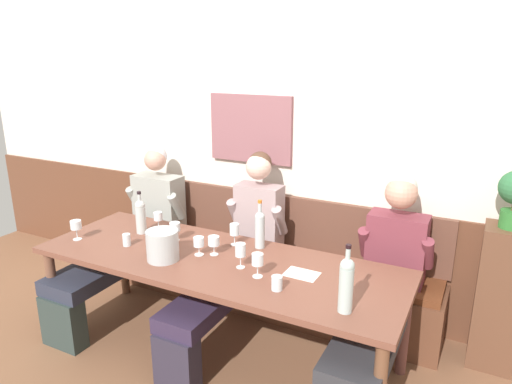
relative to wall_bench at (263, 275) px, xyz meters
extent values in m
cube|color=brown|center=(0.00, -0.83, -0.29)|extent=(6.80, 6.80, 0.02)
cube|color=silver|center=(0.00, 0.26, 1.12)|extent=(6.80, 0.08, 2.80)
cube|color=#845157|center=(-0.22, 0.20, 1.18)|extent=(0.73, 0.04, 0.55)
cube|color=brown|center=(0.00, 0.21, 0.19)|extent=(6.80, 0.03, 0.93)
cube|color=brown|center=(0.00, -0.02, -0.06)|extent=(2.83, 0.42, 0.44)
cube|color=brown|center=(0.00, -0.02, 0.18)|extent=(2.77, 0.39, 0.05)
cube|color=brown|center=(0.00, 0.17, 0.43)|extent=(2.83, 0.04, 0.45)
cube|color=brown|center=(0.00, -0.72, 0.43)|extent=(2.53, 0.87, 0.04)
cylinder|color=brown|center=(-1.19, -1.09, 0.06)|extent=(0.07, 0.07, 0.69)
cylinder|color=brown|center=(-1.19, -0.35, 0.06)|extent=(0.07, 0.07, 0.69)
cylinder|color=brown|center=(1.19, -0.35, 0.06)|extent=(0.07, 0.07, 0.69)
cube|color=#2B3734|center=(-1.04, -1.16, -0.09)|extent=(0.33, 0.14, 0.38)
cube|color=#292D3D|center=(-1.04, -0.63, 0.15)|extent=(0.37, 1.15, 0.11)
cube|color=#979A92|center=(-1.04, -0.02, 0.47)|extent=(0.44, 0.22, 0.53)
sphere|color=tan|center=(-1.04, -0.03, 0.88)|extent=(0.19, 0.19, 0.19)
sphere|color=silver|center=(-1.04, 0.00, 0.90)|extent=(0.18, 0.18, 0.18)
cylinder|color=#979A92|center=(-1.27, -0.06, 0.50)|extent=(0.08, 0.20, 0.27)
cylinder|color=#979A92|center=(-0.81, -0.06, 0.50)|extent=(0.08, 0.20, 0.27)
cube|color=#2B2735|center=(-0.03, -1.16, -0.09)|extent=(0.28, 0.14, 0.38)
cube|color=#2E233C|center=(-0.03, -0.63, 0.15)|extent=(0.31, 1.15, 0.11)
cube|color=#A0898A|center=(-0.03, -0.02, 0.49)|extent=(0.37, 0.18, 0.57)
sphere|color=beige|center=(-0.03, -0.03, 0.93)|extent=(0.20, 0.20, 0.20)
sphere|color=#513627|center=(-0.03, 0.00, 0.95)|extent=(0.18, 0.18, 0.18)
cylinder|color=#A0898A|center=(-0.23, -0.05, 0.53)|extent=(0.08, 0.20, 0.27)
cylinder|color=#A0898A|center=(0.16, -0.05, 0.53)|extent=(0.08, 0.20, 0.27)
cube|color=#303035|center=(1.04, -0.63, 0.15)|extent=(0.34, 1.15, 0.11)
cube|color=brown|center=(1.04, -0.02, 0.46)|extent=(0.40, 0.21, 0.50)
sphere|color=tan|center=(1.04, -0.03, 0.86)|extent=(0.22, 0.22, 0.22)
sphere|color=beige|center=(1.04, 0.00, 0.89)|extent=(0.20, 0.20, 0.20)
cylinder|color=brown|center=(0.83, -0.06, 0.47)|extent=(0.08, 0.20, 0.27)
cylinder|color=brown|center=(1.26, -0.06, 0.47)|extent=(0.08, 0.20, 0.27)
cylinder|color=#B0B6B8|center=(-0.31, -0.89, 0.55)|extent=(0.21, 0.21, 0.20)
cylinder|color=#B3C1C4|center=(0.17, -0.41, 0.56)|extent=(0.07, 0.07, 0.22)
sphere|color=#B3C1C4|center=(0.17, -0.41, 0.68)|extent=(0.07, 0.07, 0.07)
cylinder|color=#B3C1C4|center=(0.17, -0.41, 0.73)|extent=(0.03, 0.03, 0.09)
cylinder|color=orange|center=(0.17, -0.41, 0.79)|extent=(0.03, 0.03, 0.02)
cylinder|color=#B0C3BF|center=(0.96, -0.97, 0.57)|extent=(0.08, 0.08, 0.25)
sphere|color=#B0C3BF|center=(0.96, -0.97, 0.71)|extent=(0.08, 0.08, 0.08)
cylinder|color=#B0C3BF|center=(0.96, -0.97, 0.77)|extent=(0.03, 0.03, 0.09)
cylinder|color=black|center=(0.96, -0.97, 0.82)|extent=(0.03, 0.03, 0.02)
cylinder|color=#B8C0BD|center=(-0.76, -0.58, 0.55)|extent=(0.08, 0.08, 0.21)
sphere|color=#B8C0BD|center=(-0.76, -0.58, 0.67)|extent=(0.08, 0.08, 0.08)
cylinder|color=#B8C0BD|center=(-0.76, -0.58, 0.72)|extent=(0.03, 0.03, 0.08)
cylinder|color=black|center=(-0.76, -0.58, 0.77)|extent=(0.03, 0.03, 0.02)
cylinder|color=silver|center=(-0.14, -0.72, 0.45)|extent=(0.06, 0.06, 0.00)
cylinder|color=silver|center=(-0.14, -0.72, 0.48)|extent=(0.01, 0.01, 0.06)
cylinder|color=silver|center=(-0.14, -0.72, 0.54)|extent=(0.07, 0.07, 0.06)
cylinder|color=#EEE27D|center=(-0.14, -0.72, 0.52)|extent=(0.06, 0.06, 0.02)
cylinder|color=silver|center=(-0.44, -0.58, 0.45)|extent=(0.06, 0.06, 0.00)
cylinder|color=silver|center=(-0.44, -0.58, 0.49)|extent=(0.01, 0.01, 0.07)
cylinder|color=silver|center=(-0.44, -0.58, 0.55)|extent=(0.08, 0.08, 0.06)
cylinder|color=#E3DF8F|center=(-0.44, -0.58, 0.53)|extent=(0.07, 0.07, 0.02)
cylinder|color=silver|center=(-1.09, -0.90, 0.45)|extent=(0.06, 0.06, 0.00)
cylinder|color=silver|center=(-1.09, -0.90, 0.49)|extent=(0.01, 0.01, 0.08)
cylinder|color=silver|center=(-1.09, -0.90, 0.56)|extent=(0.08, 0.08, 0.06)
cylinder|color=#E7D178|center=(-1.09, -0.90, 0.54)|extent=(0.07, 0.07, 0.03)
cylinder|color=silver|center=(0.36, -0.82, 0.45)|extent=(0.06, 0.06, 0.00)
cylinder|color=silver|center=(0.36, -0.82, 0.49)|extent=(0.01, 0.01, 0.08)
cylinder|color=silver|center=(0.36, -0.82, 0.56)|extent=(0.07, 0.07, 0.07)
cylinder|color=silver|center=(0.21, -0.76, 0.45)|extent=(0.06, 0.06, 0.00)
cylinder|color=silver|center=(0.21, -0.76, 0.49)|extent=(0.01, 0.01, 0.08)
cylinder|color=silver|center=(0.21, -0.76, 0.57)|extent=(0.07, 0.07, 0.08)
cylinder|color=#E3DE86|center=(0.21, -0.76, 0.54)|extent=(0.06, 0.06, 0.02)
cylinder|color=silver|center=(-0.01, -0.46, 0.45)|extent=(0.06, 0.06, 0.00)
cylinder|color=silver|center=(-0.01, -0.46, 0.49)|extent=(0.01, 0.01, 0.07)
cylinder|color=silver|center=(-0.01, -0.46, 0.56)|extent=(0.07, 0.07, 0.08)
cylinder|color=#E6D782|center=(-0.01, -0.46, 0.53)|extent=(0.06, 0.06, 0.02)
cylinder|color=silver|center=(-0.69, -0.46, 0.45)|extent=(0.06, 0.06, 0.00)
cylinder|color=silver|center=(-0.69, -0.46, 0.49)|extent=(0.01, 0.01, 0.07)
cylinder|color=silver|center=(-0.69, -0.46, 0.56)|extent=(0.07, 0.07, 0.06)
cylinder|color=#DFD087|center=(-0.69, -0.46, 0.54)|extent=(0.06, 0.06, 0.03)
cylinder|color=silver|center=(-0.05, -0.67, 0.45)|extent=(0.06, 0.06, 0.00)
cylinder|color=silver|center=(-0.05, -0.67, 0.48)|extent=(0.01, 0.01, 0.07)
cylinder|color=silver|center=(-0.05, -0.67, 0.55)|extent=(0.08, 0.08, 0.06)
cylinder|color=silver|center=(0.54, -0.92, 0.49)|extent=(0.07, 0.07, 0.08)
cylinder|color=silver|center=(-0.69, -0.82, 0.49)|extent=(0.06, 0.06, 0.09)
cube|color=white|center=(0.59, -0.67, 0.45)|extent=(0.21, 0.15, 0.00)
cube|color=brown|center=(1.71, 0.03, 0.21)|extent=(0.28, 0.28, 0.99)
cylinder|color=#2C702C|center=(1.71, 0.03, 0.77)|extent=(0.14, 0.14, 0.11)
camera|label=1|loc=(1.54, -3.14, 1.77)|focal=32.67mm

